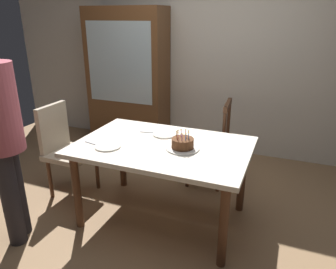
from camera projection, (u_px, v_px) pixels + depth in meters
name	position (u px, v px, depth m)	size (l,w,h in m)	color
ground	(163.00, 217.00, 3.00)	(6.40, 6.40, 0.00)	#93704C
back_wall	(217.00, 55.00, 4.14)	(6.40, 0.10, 2.60)	silver
dining_table	(163.00, 154.00, 2.77)	(1.49, 0.99, 0.74)	silver
birthday_cake	(183.00, 144.00, 2.63)	(0.28, 0.28, 0.16)	silver
plate_near_celebrant	(108.00, 146.00, 2.68)	(0.22, 0.22, 0.01)	silver
plate_far_side	(165.00, 134.00, 2.95)	(0.22, 0.22, 0.01)	silver
fork_near_celebrant	(93.00, 144.00, 2.75)	(0.18, 0.02, 0.01)	silver
fork_far_side	(149.00, 132.00, 3.01)	(0.18, 0.02, 0.01)	silver
chair_spindle_back	(209.00, 145.00, 3.47)	(0.47, 0.47, 0.95)	#56331E
chair_upholstered	(64.00, 145.00, 3.26)	(0.45, 0.44, 0.95)	tan
person_celebrant	(1.00, 133.00, 2.40)	(0.32, 0.32, 1.67)	#262328
china_cabinet	(128.00, 79.00, 4.42)	(1.10, 0.45, 1.90)	brown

